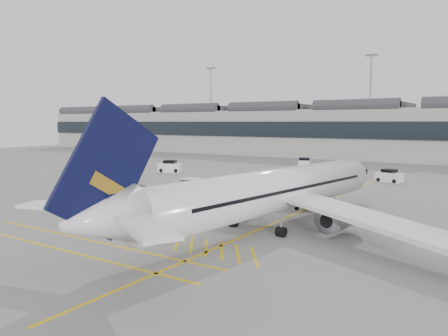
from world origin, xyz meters
The scene contains 18 objects.
ground centered at (0.00, 0.00, 0.00)m, with size 220.00×220.00×0.00m, color gray.
terminal centered at (0.00, 71.93, 6.14)m, with size 200.00×20.45×12.40m.
light_masts centered at (-1.67, 86.00, 14.49)m, with size 113.00×0.60×25.45m.
apron_markings centered at (10.00, 10.00, 0.01)m, with size 0.25×60.00×0.01m, color gold.
airliner_main centered at (10.32, 0.08, 2.77)m, with size 32.17×35.38×9.44m.
belt_loader centered at (7.87, 8.20, 0.56)m, with size 4.68×1.65×1.92m.
baggage_cart_a centered at (6.34, 3.29, 1.00)m, with size 2.04×1.80×1.86m.
baggage_cart_b centered at (2.94, 9.99, 0.97)m, with size 1.86×1.60×1.81m.
baggage_cart_c centered at (-3.17, 7.91, 1.10)m, with size 2.15×1.86×2.05m.
baggage_cart_d centered at (-1.01, 5.56, 0.88)m, with size 1.57×1.30×1.64m.
ramp_agent_a centered at (4.31, 6.06, 0.96)m, with size 0.70×0.46×1.91m, color #FB4A0D.
ramp_agent_b centered at (6.32, 5.77, 0.79)m, with size 0.77×0.60×1.58m, color orange.
pushback_tug centered at (-7.30, 3.84, 0.65)m, with size 2.99×2.33×1.47m.
safety_cone_nose centered at (6.58, 24.75, 0.24)m, with size 0.35×0.35×0.49m, color #F24C0A.
safety_cone_engine centered at (15.01, 4.00, 0.22)m, with size 0.32×0.32×0.45m, color #F24C0A.
service_van_left centered at (-20.81, 25.14, 0.86)m, with size 4.19×3.17×1.93m.
service_van_mid centered at (-4.49, 42.47, 0.87)m, with size 2.94×4.19×1.95m.
service_van_right centered at (12.09, 32.37, 0.78)m, with size 3.70×2.47×1.74m.
Camera 1 is at (25.58, -29.61, 8.14)m, focal length 35.00 mm.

